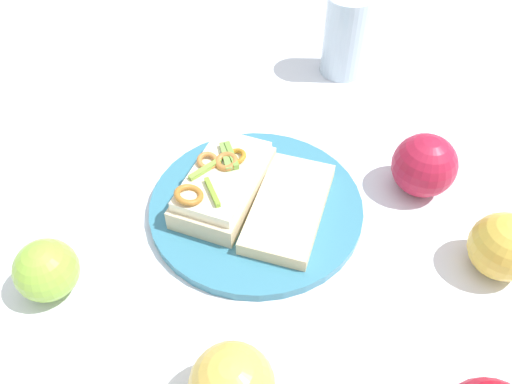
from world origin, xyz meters
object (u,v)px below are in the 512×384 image
sandwich (223,182)px  apple_5 (424,165)px  bread_slice_side (289,207)px  apple_2 (47,270)px  drinking_glass (346,36)px  plate (256,206)px  apple_1 (504,247)px

sandwich → apple_5: (0.24, -0.08, 0.01)m
bread_slice_side → apple_2: (-0.28, 0.02, 0.01)m
bread_slice_side → drinking_glass: 0.34m
sandwich → bread_slice_side: bearing=-89.8°
plate → apple_5: (0.21, -0.05, 0.03)m
apple_1 → apple_2: 0.49m
sandwich → apple_5: apple_5 is taller
plate → apple_1: (0.21, -0.19, 0.03)m
plate → drinking_glass: size_ratio=2.04×
sandwich → bread_slice_side: sandwich is taller
apple_2 → apple_5: size_ratio=0.84×
plate → bread_slice_side: size_ratio=1.68×
bread_slice_side → plate: bearing=86.5°
apple_1 → apple_2: bearing=159.3°
apple_5 → apple_2: bearing=175.4°
plate → apple_5: 0.22m
apple_1 → apple_5: size_ratio=0.94×
apple_2 → bread_slice_side: bearing=-3.3°
apple_1 → bread_slice_side: bearing=139.0°
plate → apple_5: size_ratio=3.27×
plate → sandwich: (-0.03, 0.03, 0.03)m
sandwich → apple_2: apple_2 is taller
apple_2 → apple_5: (0.46, -0.04, 0.01)m
sandwich → drinking_glass: 0.34m
sandwich → drinking_glass: (0.28, 0.19, 0.03)m
apple_1 → drinking_glass: size_ratio=0.59×
plate → apple_2: (-0.25, -0.01, 0.03)m
sandwich → apple_2: size_ratio=2.44×
apple_1 → drinking_glass: (0.04, 0.41, 0.03)m
plate → apple_1: bearing=-41.6°
sandwich → apple_2: (-0.22, -0.04, 0.00)m
apple_2 → sandwich: bearing=11.4°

